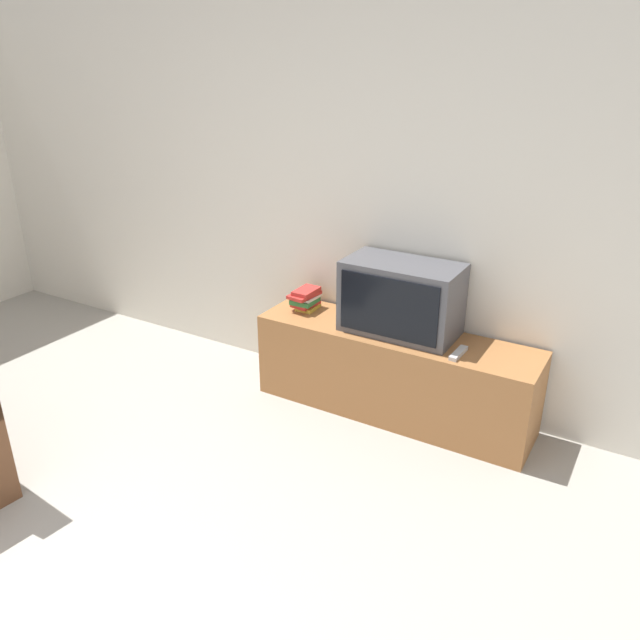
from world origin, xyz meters
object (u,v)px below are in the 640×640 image
Objects in this scene: television at (401,298)px; remote_on_stand at (458,353)px; book_stack at (306,299)px; tv_stand at (394,373)px.

television is 3.65× the size of remote_on_stand.
television is at bearing -1.15° from book_stack.
book_stack is at bearing 172.74° from remote_on_stand.
tv_stand is 9.31× the size of remote_on_stand.
book_stack is 1.11m from remote_on_stand.
television reaches higher than book_stack.
television is 0.70m from book_stack.
book_stack is 1.23× the size of remote_on_stand.
remote_on_stand is at bearing -16.85° from television.
television is 2.98× the size of book_stack.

